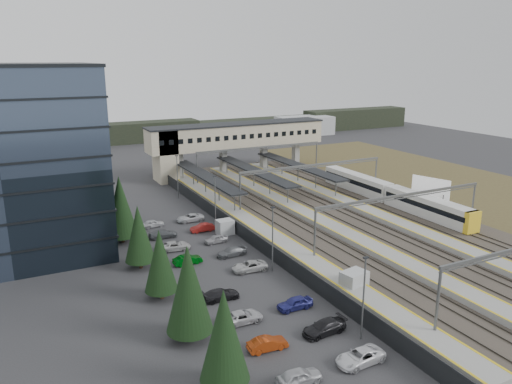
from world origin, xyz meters
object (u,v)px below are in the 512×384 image
relay_cabin_far (225,227)px  train (391,194)px  office_building (0,163)px  billboard (430,189)px  relay_cabin_near (354,281)px  footbridge (226,139)px

relay_cabin_far → train: bearing=1.6°
office_building → relay_cabin_far: (28.08, -5.42, -11.12)m
office_building → relay_cabin_far: 30.68m
relay_cabin_far → billboard: billboard is taller
office_building → train: bearing=-4.3°
relay_cabin_near → train: (26.60, 24.32, 0.69)m
footbridge → train: (16.30, -34.53, -6.08)m
office_building → billboard: bearing=-9.4°
train → relay_cabin_far: bearing=-178.4°
relay_cabin_far → billboard: bearing=-8.2°
office_building → train: 61.05m
footbridge → relay_cabin_far: bearing=-113.8°
relay_cabin_near → billboard: size_ratio=0.49×
office_building → billboard: 64.52m
relay_cabin_near → footbridge: 60.12m
relay_cabin_near → relay_cabin_far: relay_cabin_near is taller
office_building → billboard: size_ratio=3.81×
relay_cabin_near → billboard: 35.05m
relay_cabin_near → relay_cabin_far: size_ratio=1.30×
office_building → relay_cabin_near: 45.49m
office_building → footbridge: (43.70, 30.00, -4.26)m
train → billboard: billboard is taller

